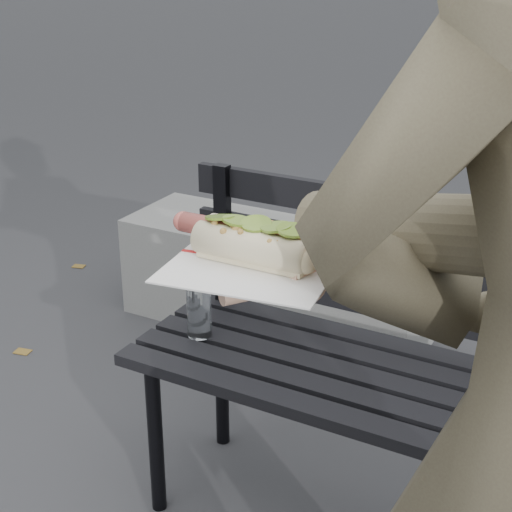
% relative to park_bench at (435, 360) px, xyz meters
% --- Properties ---
extents(park_bench, '(1.50, 0.44, 0.88)m').
position_rel_park_bench_xyz_m(park_bench, '(0.00, 0.00, 0.00)').
color(park_bench, black).
rests_on(park_bench, ground).
extents(concrete_block, '(1.20, 0.40, 0.40)m').
position_rel_park_bench_xyz_m(concrete_block, '(-0.87, 0.86, -0.32)').
color(concrete_block, slate).
rests_on(concrete_block, ground).
extents(held_hotdog, '(0.62, 0.30, 0.20)m').
position_rel_park_bench_xyz_m(held_hotdog, '(0.18, -0.82, 0.63)').
color(held_hotdog, '#4E4534').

